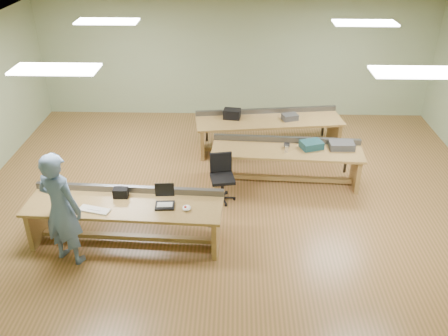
{
  "coord_description": "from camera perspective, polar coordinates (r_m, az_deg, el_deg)",
  "views": [
    {
      "loc": [
        0.04,
        -7.88,
        5.03
      ],
      "look_at": [
        -0.16,
        -0.6,
        0.91
      ],
      "focal_mm": 38.0,
      "sensor_mm": 36.0,
      "label": 1
    }
  ],
  "objects": [
    {
      "name": "wall_front",
      "position": [
        5.24,
        0.77,
        -12.79
      ],
      "size": [
        10.0,
        0.04,
        3.0
      ],
      "primitive_type": "cube",
      "color": "#91A77F",
      "rests_on": "floor"
    },
    {
      "name": "mug",
      "position": [
        9.47,
        7.56,
        2.73
      ],
      "size": [
        0.15,
        0.15,
        0.1
      ],
      "primitive_type": "imported",
      "rotation": [
        0.0,
        0.0,
        -0.21
      ],
      "color": "#37373A",
      "rests_on": "workbench_mid"
    },
    {
      "name": "workbench_front",
      "position": [
        7.97,
        -11.77,
        -5.27
      ],
      "size": [
        3.23,
        1.01,
        0.86
      ],
      "rotation": [
        0.0,
        0.0,
        -0.05
      ],
      "color": "#A57F45",
      "rests_on": "floor"
    },
    {
      "name": "tray_back",
      "position": [
        10.72,
        7.93,
        6.1
      ],
      "size": [
        0.39,
        0.34,
        0.13
      ],
      "primitive_type": "cube",
      "rotation": [
        0.0,
        0.0,
        0.33
      ],
      "color": "#37373A",
      "rests_on": "workbench_back"
    },
    {
      "name": "fluor_panels",
      "position": [
        8.14,
        1.29,
        14.87
      ],
      "size": [
        6.2,
        3.5,
        0.03
      ],
      "color": "white",
      "rests_on": "ceiling"
    },
    {
      "name": "keyboard",
      "position": [
        7.79,
        -15.33,
        -4.89
      ],
      "size": [
        0.53,
        0.29,
        0.03
      ],
      "primitive_type": "cube",
      "rotation": [
        0.0,
        0.0,
        -0.26
      ],
      "color": "beige",
      "rests_on": "workbench_front"
    },
    {
      "name": "wall_back",
      "position": [
        12.39,
        1.36,
        12.97
      ],
      "size": [
        10.0,
        0.04,
        3.0
      ],
      "primitive_type": "cube",
      "color": "#91A77F",
      "rests_on": "floor"
    },
    {
      "name": "storage_box_back",
      "position": [
        10.68,
        0.97,
        6.53
      ],
      "size": [
        0.4,
        0.31,
        0.21
      ],
      "primitive_type": "cube",
      "rotation": [
        0.0,
        0.0,
        -0.14
      ],
      "color": "black",
      "rests_on": "workbench_back"
    },
    {
      "name": "ceiling",
      "position": [
        8.13,
        1.29,
        15.08
      ],
      "size": [
        10.0,
        10.0,
        0.0
      ],
      "primitive_type": "plane",
      "color": "silver",
      "rests_on": "wall_back"
    },
    {
      "name": "laptop_base",
      "position": [
        7.67,
        -7.12,
        -4.51
      ],
      "size": [
        0.32,
        0.27,
        0.03
      ],
      "primitive_type": "cube",
      "rotation": [
        0.0,
        0.0,
        0.06
      ],
      "color": "black",
      "rests_on": "workbench_front"
    },
    {
      "name": "workbench_mid",
      "position": [
        9.53,
        7.52,
        1.27
      ],
      "size": [
        3.0,
        0.96,
        0.86
      ],
      "rotation": [
        0.0,
        0.0,
        -0.06
      ],
      "color": "#A57F45",
      "rests_on": "floor"
    },
    {
      "name": "parts_bin_grey",
      "position": [
        9.63,
        13.96,
        2.67
      ],
      "size": [
        0.49,
        0.32,
        0.13
      ],
      "primitive_type": "cube",
      "rotation": [
        0.0,
        0.0,
        0.02
      ],
      "color": "#37373A",
      "rests_on": "workbench_mid"
    },
    {
      "name": "task_chair",
      "position": [
        9.0,
        -0.23,
        -1.89
      ],
      "size": [
        0.58,
        0.58,
        0.92
      ],
      "rotation": [
        0.0,
        0.0,
        0.18
      ],
      "color": "black",
      "rests_on": "floor"
    },
    {
      "name": "laptop_screen",
      "position": [
        7.64,
        -7.16,
        -2.61
      ],
      "size": [
        0.31,
        0.03,
        0.24
      ],
      "primitive_type": "cube",
      "rotation": [
        0.0,
        0.0,
        0.06
      ],
      "color": "black",
      "rests_on": "laptop_base"
    },
    {
      "name": "person",
      "position": [
        7.61,
        -19.0,
        -4.68
      ],
      "size": [
        0.82,
        0.68,
        1.91
      ],
      "primitive_type": "imported",
      "rotation": [
        0.0,
        0.0,
        2.76
      ],
      "color": "slate",
      "rests_on": "floor"
    },
    {
      "name": "camera_bag",
      "position": [
        7.99,
        -12.32,
        -2.93
      ],
      "size": [
        0.24,
        0.16,
        0.16
      ],
      "primitive_type": "cube",
      "rotation": [
        0.0,
        0.0,
        0.02
      ],
      "color": "black",
      "rests_on": "workbench_front"
    },
    {
      "name": "workbench_back",
      "position": [
        10.8,
        5.39,
        4.98
      ],
      "size": [
        3.35,
        1.29,
        0.86
      ],
      "rotation": [
        0.0,
        0.0,
        0.13
      ],
      "color": "#A57F45",
      "rests_on": "floor"
    },
    {
      "name": "floor",
      "position": [
        9.35,
        1.09,
        -3.03
      ],
      "size": [
        10.0,
        10.0,
        0.0
      ],
      "primitive_type": "plane",
      "color": "#905F36",
      "rests_on": "ground"
    },
    {
      "name": "parts_bin_teal",
      "position": [
        9.52,
        10.48,
        2.76
      ],
      "size": [
        0.49,
        0.43,
        0.14
      ],
      "primitive_type": "cube",
      "rotation": [
        0.0,
        0.0,
        0.34
      ],
      "color": "#153D45",
      "rests_on": "workbench_mid"
    },
    {
      "name": "trackball_mouse",
      "position": [
        7.54,
        -4.52,
        -4.82
      ],
      "size": [
        0.14,
        0.16,
        0.07
      ],
      "primitive_type": "ellipsoid",
      "rotation": [
        0.0,
        0.0,
        0.02
      ],
      "color": "white",
      "rests_on": "workbench_front"
    },
    {
      "name": "drinks_can",
      "position": [
        9.3,
        7.53,
        2.26
      ],
      "size": [
        0.07,
        0.07,
        0.12
      ],
      "primitive_type": "cylinder",
      "rotation": [
        0.0,
        0.0,
        -0.04
      ],
      "color": "silver",
      "rests_on": "workbench_mid"
    }
  ]
}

